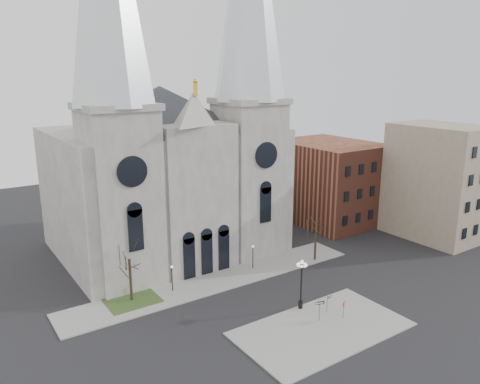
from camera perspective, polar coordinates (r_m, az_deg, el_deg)
ground at (r=52.75m, az=3.62°, el=-15.01°), size 160.00×160.00×0.00m
sidewalk_near at (r=51.20m, az=9.96°, el=-16.11°), size 18.00×10.00×0.14m
sidewalk_far at (r=60.78m, az=-2.83°, el=-10.73°), size 40.00×6.00×0.14m
grass_patch at (r=57.32m, az=-13.04°, el=-12.73°), size 6.00×5.00×0.18m
cathedral at (r=65.87m, az=-8.46°, el=7.82°), size 33.00×26.66×54.00m
bg_building_brick at (r=84.52m, az=10.72°, el=1.27°), size 14.00×18.00×14.00m
bg_building_tan at (r=80.41m, az=22.92°, el=1.16°), size 10.00×14.00×18.00m
tree_left at (r=55.06m, az=-13.37°, el=-7.63°), size 3.20×3.20×7.50m
tree_right at (r=66.17m, az=9.24°, el=-4.65°), size 3.20×3.20×6.00m
ped_lamp_left at (r=57.67m, az=-8.30°, el=-9.85°), size 0.32×0.32×3.26m
ped_lamp_right at (r=63.30m, az=1.58°, el=-7.43°), size 0.32×0.32×3.26m
stop_sign at (r=52.59m, az=12.53°, el=-13.36°), size 0.77×0.15×2.13m
globe_lamp at (r=52.98m, az=7.50°, el=-10.37°), size 1.26×1.26×5.80m
one_way_sign at (r=51.80m, az=9.68°, el=-13.65°), size 0.97×0.37×2.32m
street_name_sign at (r=53.69m, az=10.65°, el=-13.08°), size 0.64×0.08×1.98m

